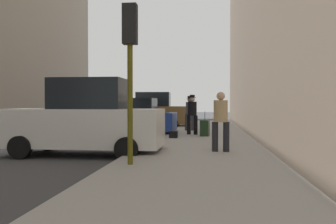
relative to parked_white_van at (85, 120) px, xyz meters
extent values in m
plane|color=#38383A|center=(-2.65, 0.47, -1.03)|extent=(120.00, 120.00, 0.00)
cube|color=gray|center=(3.35, 0.47, -0.96)|extent=(4.00, 40.00, 0.15)
cube|color=silver|center=(-0.05, 0.00, -0.21)|extent=(4.61, 1.87, 1.10)
cube|color=black|center=(0.15, 0.00, 0.77)|extent=(2.08, 1.58, 0.90)
cylinder|color=black|center=(-1.53, 0.93, -0.71)|extent=(0.64, 0.22, 0.64)
cylinder|color=black|center=(-1.55, -0.91, -0.71)|extent=(0.64, 0.22, 0.64)
cylinder|color=black|center=(1.46, 0.91, -0.71)|extent=(0.64, 0.22, 0.64)
cylinder|color=black|center=(1.44, -0.93, -0.71)|extent=(0.64, 0.22, 0.64)
cube|color=navy|center=(-0.05, 6.70, -0.34)|extent=(4.25, 1.96, 0.84)
cube|color=black|center=(0.15, 6.70, 0.41)|extent=(1.93, 1.62, 0.70)
cylinder|color=black|center=(-1.38, 7.66, -0.71)|extent=(0.65, 0.24, 0.64)
cylinder|color=black|center=(-1.44, 5.82, -0.71)|extent=(0.65, 0.24, 0.64)
cylinder|color=black|center=(1.34, 7.58, -0.71)|extent=(0.65, 0.24, 0.64)
cylinder|color=black|center=(1.29, 5.74, -0.71)|extent=(0.65, 0.24, 0.64)
cube|color=brown|center=(-0.05, 12.70, -0.21)|extent=(4.66, 2.00, 1.10)
cube|color=black|center=(0.15, 12.71, 0.77)|extent=(2.12, 1.63, 0.90)
cylinder|color=black|center=(-1.57, 13.57, -0.71)|extent=(0.65, 0.24, 0.64)
cylinder|color=black|center=(-1.51, 11.73, -0.71)|extent=(0.65, 0.24, 0.64)
cylinder|color=black|center=(1.42, 13.67, -0.71)|extent=(0.65, 0.24, 0.64)
cylinder|color=black|center=(1.48, 11.83, -0.71)|extent=(0.65, 0.24, 0.64)
cylinder|color=red|center=(1.80, 8.06, -0.61)|extent=(0.22, 0.22, 0.55)
sphere|color=red|center=(1.80, 8.06, -0.28)|extent=(0.20, 0.20, 0.20)
cylinder|color=red|center=(1.64, 8.06, -0.58)|extent=(0.10, 0.09, 0.09)
cylinder|color=red|center=(1.96, 8.06, -0.58)|extent=(0.10, 0.09, 0.09)
cylinder|color=#514C0F|center=(1.85, -2.39, 0.92)|extent=(0.12, 0.12, 3.60)
cube|color=black|center=(1.85, -2.39, 2.27)|extent=(0.32, 0.24, 0.90)
sphere|color=red|center=(1.85, -2.26, 2.55)|extent=(0.14, 0.14, 0.14)
sphere|color=yellow|center=(1.85, -2.26, 2.27)|extent=(0.14, 0.14, 0.14)
sphere|color=green|center=(1.85, -2.26, 1.99)|extent=(0.14, 0.14, 0.14)
cylinder|color=black|center=(3.04, 6.06, -0.46)|extent=(0.22, 0.22, 0.85)
cylinder|color=black|center=(2.73, 6.14, -0.46)|extent=(0.22, 0.22, 0.85)
cylinder|color=black|center=(2.88, 6.10, 0.28)|extent=(0.49, 0.49, 0.62)
sphere|color=beige|center=(2.88, 6.10, 0.71)|extent=(0.24, 0.24, 0.24)
cylinder|color=black|center=(2.88, 6.10, 0.78)|extent=(0.34, 0.34, 0.02)
cylinder|color=black|center=(2.88, 6.10, 0.84)|extent=(0.23, 0.23, 0.11)
cylinder|color=#333338|center=(2.48, 8.62, -0.46)|extent=(0.21, 0.21, 0.85)
cylinder|color=#333338|center=(2.80, 8.67, -0.46)|extent=(0.21, 0.21, 0.85)
cylinder|color=#4C5156|center=(2.64, 8.65, 0.28)|extent=(0.46, 0.46, 0.62)
sphere|color=#997051|center=(2.64, 8.65, 0.71)|extent=(0.24, 0.24, 0.24)
cylinder|color=black|center=(2.64, 8.65, 0.78)|extent=(0.34, 0.34, 0.02)
cylinder|color=black|center=(2.64, 8.65, 0.84)|extent=(0.23, 0.23, 0.11)
cylinder|color=black|center=(3.79, 0.14, -0.46)|extent=(0.20, 0.20, 0.85)
cylinder|color=black|center=(4.11, 0.11, -0.46)|extent=(0.20, 0.20, 0.85)
cylinder|color=tan|center=(3.95, 0.13, 0.28)|extent=(0.43, 0.43, 0.62)
sphere|color=tan|center=(3.95, 0.13, 0.71)|extent=(0.24, 0.24, 0.24)
cube|color=black|center=(3.45, 5.39, -0.54)|extent=(0.42, 0.60, 0.68)
cylinder|color=#333333|center=(3.45, 5.39, -0.02)|extent=(0.02, 0.02, 0.36)
cube|color=black|center=(2.20, 4.38, -0.74)|extent=(0.32, 0.44, 0.28)
camera|label=1|loc=(3.61, -10.65, 0.48)|focal=40.00mm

